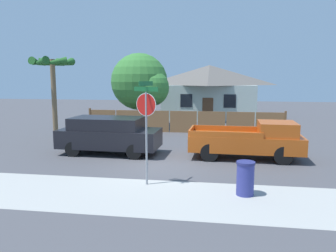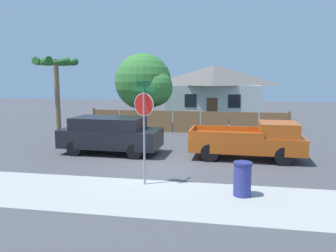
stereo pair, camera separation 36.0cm
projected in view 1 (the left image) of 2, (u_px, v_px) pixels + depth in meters
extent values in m
plane|color=#47474C|center=(157.00, 165.00, 13.70)|extent=(80.00, 80.00, 0.00)
cube|color=#A3A39E|center=(135.00, 195.00, 10.18)|extent=(36.00, 3.20, 0.01)
cube|color=brown|center=(103.00, 120.00, 22.71)|extent=(1.79, 0.06, 1.45)
cube|color=brown|center=(129.00, 121.00, 22.43)|extent=(1.79, 0.06, 1.45)
cube|color=brown|center=(156.00, 121.00, 22.15)|extent=(1.79, 0.06, 1.45)
cube|color=brown|center=(183.00, 122.00, 21.87)|extent=(1.79, 0.06, 1.45)
cube|color=brown|center=(211.00, 122.00, 21.59)|extent=(1.79, 0.06, 1.45)
cube|color=brown|center=(240.00, 123.00, 21.31)|extent=(1.79, 0.06, 1.45)
cube|color=brown|center=(270.00, 124.00, 21.03)|extent=(1.79, 0.06, 1.45)
cube|color=brown|center=(90.00, 119.00, 22.84)|extent=(0.12, 0.12, 1.55)
cube|color=brown|center=(285.00, 123.00, 20.88)|extent=(0.12, 0.12, 1.55)
cube|color=#B2C1B7|center=(209.00, 101.00, 30.43)|extent=(8.00, 6.43, 3.01)
pyramid|color=#5B5651|center=(209.00, 75.00, 30.08)|extent=(8.64, 6.94, 1.80)
cube|color=black|center=(186.00, 101.00, 27.50)|extent=(1.00, 0.04, 1.10)
cube|color=black|center=(230.00, 101.00, 26.96)|extent=(1.00, 0.04, 1.10)
cube|color=brown|center=(208.00, 110.00, 27.34)|extent=(0.90, 0.04, 2.00)
cylinder|color=brown|center=(140.00, 115.00, 24.22)|extent=(0.40, 0.40, 1.82)
sphere|color=#387A33|center=(139.00, 82.00, 23.86)|extent=(4.12, 4.12, 4.12)
sphere|color=#3C8437|center=(150.00, 88.00, 23.28)|extent=(2.68, 2.68, 2.68)
cylinder|color=brown|center=(54.00, 100.00, 18.89)|extent=(0.28, 0.28, 4.69)
cone|color=#235B23|center=(66.00, 63.00, 18.46)|extent=(0.44, 1.55, 0.67)
cone|color=#235B23|center=(65.00, 64.00, 19.22)|extent=(1.56, 1.16, 0.67)
cone|color=#235B23|center=(52.00, 64.00, 19.34)|extent=(1.56, 1.16, 0.67)
cone|color=#235B23|center=(39.00, 63.00, 18.71)|extent=(0.44, 1.55, 0.67)
cone|color=#235B23|center=(39.00, 63.00, 17.95)|extent=(1.56, 1.16, 0.67)
cone|color=#235B23|center=(53.00, 62.00, 17.82)|extent=(1.56, 1.16, 0.67)
cube|color=black|center=(110.00, 138.00, 15.76)|extent=(4.84, 2.19, 0.86)
cube|color=black|center=(107.00, 123.00, 15.68)|extent=(3.40, 1.98, 0.57)
cube|color=black|center=(139.00, 124.00, 15.39)|extent=(0.12, 1.79, 0.48)
cylinder|color=black|center=(144.00, 144.00, 16.43)|extent=(0.70, 0.22, 0.70)
cylinder|color=black|center=(134.00, 152.00, 14.67)|extent=(0.70, 0.22, 0.70)
cylinder|color=black|center=(89.00, 142.00, 16.97)|extent=(0.70, 0.22, 0.70)
cylinder|color=black|center=(73.00, 149.00, 15.21)|extent=(0.70, 0.22, 0.70)
cube|color=#B74C14|center=(245.00, 142.00, 14.80)|extent=(5.03, 2.09, 0.72)
cube|color=#B74C14|center=(277.00, 129.00, 14.46)|extent=(1.65, 1.83, 0.61)
cube|color=#B74C14|center=(226.00, 128.00, 15.78)|extent=(3.12, 0.18, 0.25)
cube|color=#B74C14|center=(226.00, 135.00, 14.00)|extent=(3.12, 0.18, 0.25)
cube|color=#B74C14|center=(191.00, 130.00, 15.18)|extent=(0.14, 1.84, 0.25)
cylinder|color=black|center=(277.00, 147.00, 15.40)|extent=(0.79, 0.22, 0.79)
cylinder|color=black|center=(283.00, 156.00, 13.74)|extent=(0.79, 0.22, 0.79)
cylinder|color=black|center=(212.00, 145.00, 15.97)|extent=(0.79, 0.22, 0.79)
cylinder|color=black|center=(209.00, 153.00, 14.30)|extent=(0.79, 0.22, 0.79)
cylinder|color=gray|center=(146.00, 139.00, 11.02)|extent=(0.07, 0.07, 3.16)
cylinder|color=red|center=(146.00, 105.00, 10.85)|extent=(0.69, 0.27, 0.72)
cylinder|color=white|center=(146.00, 105.00, 10.85)|extent=(0.72, 0.27, 0.77)
cube|color=#19602D|center=(146.00, 89.00, 10.77)|extent=(0.88, 0.33, 0.15)
cube|color=#19602D|center=(146.00, 84.00, 10.75)|extent=(0.30, 0.79, 0.15)
cylinder|color=navy|center=(245.00, 180.00, 10.15)|extent=(0.54, 0.54, 0.99)
cylinder|color=navy|center=(246.00, 163.00, 10.08)|extent=(0.58, 0.58, 0.08)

